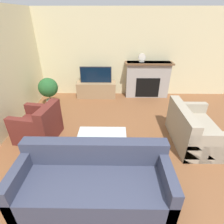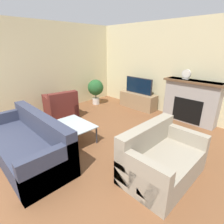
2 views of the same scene
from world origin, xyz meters
TOP-DOWN VIEW (x-y plane):
  - wall_back at (0.00, 5.00)m, footprint 7.86×0.06m
  - wall_left at (-2.46, 2.48)m, footprint 0.06×7.97m
  - fireplace at (1.12, 4.78)m, footprint 1.52×0.43m
  - tv_stand at (-0.57, 4.67)m, footprint 1.28×0.43m
  - tv at (-0.57, 4.67)m, footprint 1.01×0.06m
  - couch_sectional at (-0.27, 0.92)m, footprint 2.22×0.89m
  - couch_loveseat at (1.73, 2.26)m, footprint 0.87×1.35m
  - armchair_by_window at (-1.65, 2.39)m, footprint 0.96×0.91m
  - coffee_table at (-0.21, 1.89)m, footprint 0.96×0.65m
  - potted_plant at (-1.91, 3.93)m, footprint 0.56×0.56m
  - mantel_clock at (0.89, 4.79)m, footprint 0.23×0.07m

SIDE VIEW (x-z plane):
  - tv_stand at x=-0.57m, z-range 0.00..0.52m
  - couch_sectional at x=-0.27m, z-range -0.12..0.70m
  - couch_loveseat at x=1.73m, z-range -0.12..0.70m
  - armchair_by_window at x=-1.65m, z-range -0.11..0.71m
  - coffee_table at x=-0.21m, z-range 0.17..0.57m
  - potted_plant at x=-1.91m, z-range 0.13..1.02m
  - fireplace at x=1.12m, z-range 0.03..1.19m
  - tv at x=-0.57m, z-range 0.52..1.04m
  - mantel_clock at x=0.89m, z-range 1.16..1.43m
  - wall_back at x=0.00m, z-range 0.00..2.70m
  - wall_left at x=-2.46m, z-range 0.00..2.70m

